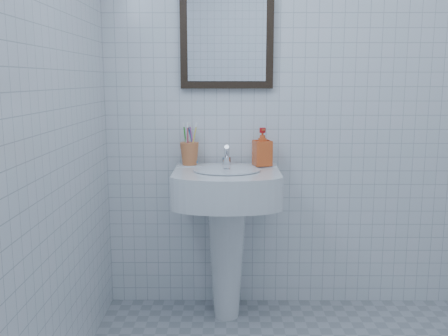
{
  "coord_description": "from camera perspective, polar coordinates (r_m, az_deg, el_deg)",
  "views": [
    {
      "loc": [
        -0.43,
        -1.57,
        1.29
      ],
      "look_at": [
        -0.44,
        0.86,
        0.86
      ],
      "focal_mm": 40.0,
      "sensor_mm": 36.0,
      "label": 1
    }
  ],
  "objects": [
    {
      "name": "toothbrush_cup",
      "position": [
        2.71,
        -3.96,
        1.65
      ],
      "size": [
        0.12,
        0.12,
        0.12
      ],
      "primitive_type": null,
      "rotation": [
        0.0,
        0.0,
        0.25
      ],
      "color": "#CA6C3B",
      "rests_on": "washbasin"
    },
    {
      "name": "washbasin",
      "position": [
        2.65,
        0.3,
        -5.8
      ],
      "size": [
        0.54,
        0.4,
        0.84
      ],
      "color": "silver",
      "rests_on": "ground"
    },
    {
      "name": "wall_back",
      "position": [
        2.8,
        9.19,
        9.17
      ],
      "size": [
        2.2,
        0.02,
        2.5
      ],
      "primitive_type": "cube",
      "color": "silver",
      "rests_on": "ground"
    },
    {
      "name": "wall_mirror",
      "position": [
        2.76,
        0.32,
        15.52
      ],
      "size": [
        0.5,
        0.04,
        0.62
      ],
      "color": "black",
      "rests_on": "wall_back"
    },
    {
      "name": "soap_dispenser",
      "position": [
        2.69,
        4.4,
        2.41
      ],
      "size": [
        0.11,
        0.11,
        0.2
      ],
      "primitive_type": "imported",
      "rotation": [
        0.0,
        0.0,
        0.25
      ],
      "color": "red",
      "rests_on": "washbasin"
    },
    {
      "name": "wall_left",
      "position": [
        1.71,
        -23.19,
        7.97
      ],
      "size": [
        0.02,
        2.4,
        2.5
      ],
      "primitive_type": "cube",
      "color": "silver",
      "rests_on": "ground"
    },
    {
      "name": "faucet",
      "position": [
        2.68,
        0.31,
        1.27
      ],
      "size": [
        0.05,
        0.1,
        0.12
      ],
      "color": "silver",
      "rests_on": "washbasin"
    }
  ]
}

